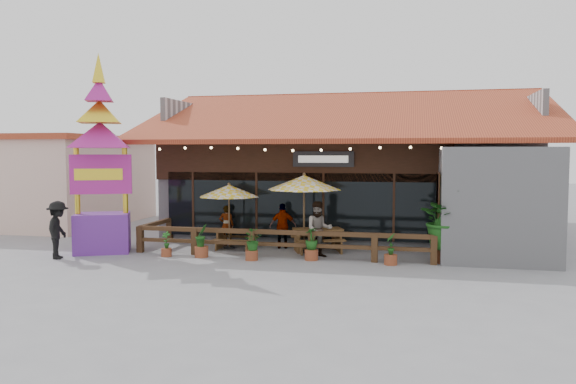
% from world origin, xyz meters
% --- Properties ---
extents(ground, '(100.00, 100.00, 0.00)m').
position_xyz_m(ground, '(0.00, 0.00, 0.00)').
color(ground, gray).
rests_on(ground, ground).
extents(restaurant_building, '(15.50, 14.73, 6.09)m').
position_xyz_m(restaurant_building, '(0.26, 6.61, 2.21)').
color(restaurant_building, '#B1B1B6').
rests_on(restaurant_building, ground).
extents(patio_railing, '(10.00, 2.60, 0.92)m').
position_xyz_m(patio_railing, '(-2.25, -0.27, 0.61)').
color(patio_railing, '#4A2E1A').
rests_on(patio_railing, ground).
extents(neighbor_building, '(8.40, 8.40, 4.22)m').
position_xyz_m(neighbor_building, '(-15.00, 6.00, 2.14)').
color(neighbor_building, beige).
rests_on(neighbor_building, ground).
extents(umbrella_left, '(2.28, 2.28, 2.36)m').
position_xyz_m(umbrella_left, '(-3.76, 0.94, 2.06)').
color(umbrella_left, brown).
rests_on(umbrella_left, ground).
extents(umbrella_right, '(2.62, 2.62, 2.74)m').
position_xyz_m(umbrella_right, '(-1.02, 0.86, 2.39)').
color(umbrella_right, brown).
rests_on(umbrella_right, ground).
extents(picnic_table_left, '(1.37, 1.18, 0.65)m').
position_xyz_m(picnic_table_left, '(-3.49, 0.87, 0.44)').
color(picnic_table_left, brown).
rests_on(picnic_table_left, ground).
extents(picnic_table_right, '(2.08, 1.95, 0.80)m').
position_xyz_m(picnic_table_right, '(-0.55, 0.99, 0.54)').
color(picnic_table_right, brown).
rests_on(picnic_table_right, ground).
extents(thai_sign_tower, '(3.57, 3.57, 7.30)m').
position_xyz_m(thai_sign_tower, '(-7.77, -0.78, 3.86)').
color(thai_sign_tower, '#64278F').
rests_on(thai_sign_tower, ground).
extents(tropical_plant, '(2.19, 2.16, 2.29)m').
position_xyz_m(tropical_plant, '(3.64, -0.10, 1.31)').
color(tropical_plant, brown).
rests_on(tropical_plant, ground).
extents(diner_a, '(0.60, 0.46, 1.48)m').
position_xyz_m(diner_a, '(-4.09, 1.59, 0.74)').
color(diner_a, '#341A10').
rests_on(diner_a, ground).
extents(diner_b, '(1.06, 0.93, 1.84)m').
position_xyz_m(diner_b, '(-0.35, -0.03, 0.92)').
color(diner_b, '#341A10').
rests_on(diner_b, ground).
extents(diner_c, '(1.01, 0.59, 1.62)m').
position_xyz_m(diner_c, '(-1.88, 1.33, 0.81)').
color(diner_c, '#341A10').
rests_on(diner_c, ground).
extents(pedestrian, '(1.04, 1.37, 1.87)m').
position_xyz_m(pedestrian, '(-8.54, -2.15, 0.94)').
color(pedestrian, black).
rests_on(pedestrian, ground).
extents(planter_a, '(0.34, 0.34, 0.84)m').
position_xyz_m(planter_a, '(-5.28, -1.04, 0.35)').
color(planter_a, brown).
rests_on(planter_a, ground).
extents(planter_b, '(0.48, 0.51, 1.09)m').
position_xyz_m(planter_b, '(-4.10, -0.90, 0.49)').
color(planter_b, brown).
rests_on(planter_b, ground).
extents(planter_c, '(0.76, 0.71, 0.99)m').
position_xyz_m(planter_c, '(-2.35, -1.05, 0.55)').
color(planter_c, brown).
rests_on(planter_c, ground).
extents(planter_d, '(0.55, 0.55, 1.05)m').
position_xyz_m(planter_d, '(-0.49, -0.61, 0.51)').
color(planter_d, brown).
rests_on(planter_d, ground).
extents(planter_e, '(0.40, 0.40, 0.98)m').
position_xyz_m(planter_e, '(2.01, -0.82, 0.41)').
color(planter_e, brown).
rests_on(planter_e, ground).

